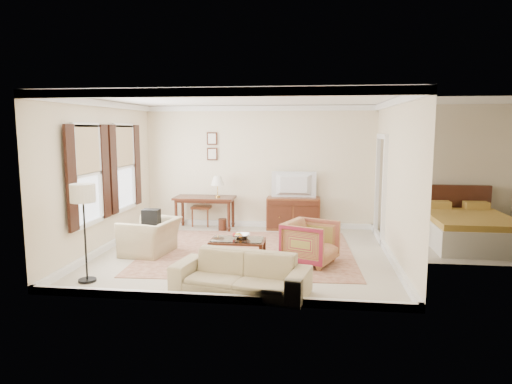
% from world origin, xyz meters
% --- Properties ---
extents(room_shell, '(5.51, 5.01, 2.91)m').
position_xyz_m(room_shell, '(0.00, 0.00, 2.47)').
color(room_shell, beige).
rests_on(room_shell, ground).
extents(annex_bedroom, '(3.00, 2.70, 2.90)m').
position_xyz_m(annex_bedroom, '(4.49, 1.15, 0.34)').
color(annex_bedroom, beige).
rests_on(annex_bedroom, ground).
extents(window_front, '(0.12, 1.56, 1.80)m').
position_xyz_m(window_front, '(-2.70, -0.70, 1.55)').
color(window_front, '#CCB284').
rests_on(window_front, room_shell).
extents(window_rear, '(0.12, 1.56, 1.80)m').
position_xyz_m(window_rear, '(-2.70, 0.90, 1.55)').
color(window_rear, '#CCB284').
rests_on(window_rear, room_shell).
extents(doorway, '(0.10, 1.12, 2.25)m').
position_xyz_m(doorway, '(2.71, 1.50, 1.08)').
color(doorway, white).
rests_on(doorway, room_shell).
extents(rug, '(4.14, 3.60, 0.01)m').
position_xyz_m(rug, '(0.06, 0.14, 0.01)').
color(rug, brown).
rests_on(rug, room_shell).
extents(writing_desk, '(1.41, 0.70, 0.77)m').
position_xyz_m(writing_desk, '(-1.24, 2.05, 0.66)').
color(writing_desk, '#411E12').
rests_on(writing_desk, room_shell).
extents(desk_chair, '(0.48, 0.48, 1.05)m').
position_xyz_m(desk_chair, '(-1.40, 2.40, 0.53)').
color(desk_chair, brown).
rests_on(desk_chair, room_shell).
extents(desk_lamp, '(0.32, 0.32, 0.50)m').
position_xyz_m(desk_lamp, '(-0.93, 2.05, 1.02)').
color(desk_lamp, silver).
rests_on(desk_lamp, writing_desk).
extents(framed_prints, '(0.25, 0.04, 0.68)m').
position_xyz_m(framed_prints, '(-1.14, 2.47, 1.94)').
color(framed_prints, '#411E12').
rests_on(framed_prints, room_shell).
extents(sideboard, '(1.24, 0.48, 0.76)m').
position_xyz_m(sideboard, '(0.84, 2.23, 0.38)').
color(sideboard, brown).
rests_on(sideboard, room_shell).
extents(tv, '(0.99, 0.57, 0.13)m').
position_xyz_m(tv, '(0.84, 2.21, 1.26)').
color(tv, black).
rests_on(tv, sideboard).
extents(coffee_table, '(0.97, 0.57, 0.41)m').
position_xyz_m(coffee_table, '(-0.04, -0.48, 0.31)').
color(coffee_table, '#411E12').
rests_on(coffee_table, room_shell).
extents(fruit_bowl, '(0.42, 0.42, 0.10)m').
position_xyz_m(fruit_bowl, '(0.03, -0.41, 0.46)').
color(fruit_bowl, silver).
rests_on(fruit_bowl, coffee_table).
extents(book_a, '(0.26, 0.18, 0.38)m').
position_xyz_m(book_a, '(-0.14, -0.43, 0.16)').
color(book_a, brown).
rests_on(book_a, coffee_table).
extents(book_b, '(0.26, 0.16, 0.38)m').
position_xyz_m(book_b, '(0.09, -0.55, 0.16)').
color(book_b, brown).
rests_on(book_b, coffee_table).
extents(striped_armchair, '(1.03, 1.05, 0.84)m').
position_xyz_m(striped_armchair, '(1.26, -0.48, 0.42)').
color(striped_armchair, maroon).
rests_on(striped_armchair, room_shell).
extents(club_armchair, '(0.81, 1.11, 0.89)m').
position_xyz_m(club_armchair, '(-1.76, -0.20, 0.44)').
color(club_armchair, tan).
rests_on(club_armchair, room_shell).
extents(backpack, '(0.28, 0.36, 0.40)m').
position_xyz_m(backpack, '(-1.76, -0.12, 0.69)').
color(backpack, black).
rests_on(backpack, club_armchair).
extents(sofa, '(2.05, 0.97, 0.77)m').
position_xyz_m(sofa, '(0.27, -2.04, 0.39)').
color(sofa, tan).
rests_on(sofa, room_shell).
extents(floor_lamp, '(0.38, 0.38, 1.53)m').
position_xyz_m(floor_lamp, '(-2.18, -1.87, 1.28)').
color(floor_lamp, black).
rests_on(floor_lamp, room_shell).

